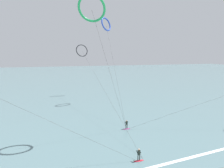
{
  "coord_description": "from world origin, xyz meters",
  "views": [
    {
      "loc": [
        -9.41,
        -9.88,
        13.63
      ],
      "look_at": [
        0.0,
        21.39,
        8.46
      ],
      "focal_mm": 30.41,
      "sensor_mm": 36.0,
      "label": 1
    }
  ],
  "objects": [
    {
      "name": "kite_charcoal",
      "position": [
        -0.71,
        53.27,
        14.72
      ],
      "size": [
        4.25,
        43.73,
        16.78
      ],
      "rotation": [
        0.0,
        0.0,
        0.27
      ],
      "color": "black",
      "rests_on": "ground"
    },
    {
      "name": "surfer_magenta",
      "position": [
        2.6,
        20.84,
        0.82
      ],
      "size": [
        1.4,
        0.65,
        1.7
      ],
      "rotation": [
        0.0,
        0.0,
        0.33
      ],
      "color": "#CC288E",
      "rests_on": "ground"
    },
    {
      "name": "kite_cobalt",
      "position": [
        4.46,
        41.83,
        21.62
      ],
      "size": [
        3.95,
        22.82,
        23.57
      ],
      "rotation": [
        0.0,
        0.0,
        0.67
      ],
      "color": "#2647B7",
      "rests_on": "ground"
    },
    {
      "name": "wave_crest_far",
      "position": [
        6.91,
        9.3,
        0.06
      ],
      "size": [
        16.6,
        1.95,
        0.12
      ],
      "primitive_type": "cube",
      "rotation": [
        0.0,
        0.0,
        0.09
      ],
      "color": "white",
      "rests_on": "ground"
    },
    {
      "name": "kite_emerald",
      "position": [
        -3.86,
        18.95,
        20.25
      ],
      "size": [
        8.93,
        4.12,
        22.17
      ],
      "rotation": [
        0.0,
        0.0,
        2.67
      ],
      "color": "#199351",
      "rests_on": "ground"
    },
    {
      "name": "surfer_crimson",
      "position": [
        0.34,
        10.61,
        0.82
      ],
      "size": [
        1.4,
        0.62,
        1.7
      ],
      "rotation": [
        0.0,
        0.0,
        3.37
      ],
      "color": "red",
      "rests_on": "ground"
    },
    {
      "name": "sea_water",
      "position": [
        0.0,
        106.39,
        0.04
      ],
      "size": [
        400.0,
        200.0,
        0.08
      ],
      "primitive_type": "cube",
      "color": "slate",
      "rests_on": "ground"
    }
  ]
}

